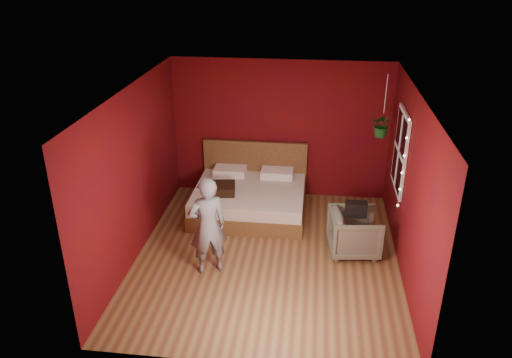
# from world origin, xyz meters

# --- Properties ---
(floor) EXTENTS (4.50, 4.50, 0.00)m
(floor) POSITION_xyz_m (0.00, 0.00, 0.00)
(floor) COLOR brown
(floor) RESTS_ON ground
(room_walls) EXTENTS (4.04, 4.54, 2.62)m
(room_walls) POSITION_xyz_m (0.00, 0.00, 1.68)
(room_walls) COLOR #600E0A
(room_walls) RESTS_ON ground
(window) EXTENTS (0.05, 0.97, 1.27)m
(window) POSITION_xyz_m (1.97, 0.90, 1.50)
(window) COLOR white
(window) RESTS_ON room_walls
(fairy_lights) EXTENTS (0.04, 0.04, 1.45)m
(fairy_lights) POSITION_xyz_m (1.94, 0.38, 1.50)
(fairy_lights) COLOR silver
(fairy_lights) RESTS_ON room_walls
(bed) EXTENTS (1.96, 1.67, 1.08)m
(bed) POSITION_xyz_m (-0.46, 1.46, 0.28)
(bed) COLOR brown
(bed) RESTS_ON ground
(person) EXTENTS (0.65, 0.56, 1.51)m
(person) POSITION_xyz_m (-0.81, -0.47, 0.75)
(person) COLOR slate
(person) RESTS_ON ground
(armchair) EXTENTS (0.85, 0.83, 0.70)m
(armchair) POSITION_xyz_m (1.33, 0.30, 0.35)
(armchair) COLOR #6C6C55
(armchair) RESTS_ON ground
(handbag) EXTENTS (0.32, 0.16, 0.23)m
(handbag) POSITION_xyz_m (1.31, 0.20, 0.81)
(handbag) COLOR black
(handbag) RESTS_ON armchair
(throw_pillow) EXTENTS (0.49, 0.49, 0.15)m
(throw_pillow) POSITION_xyz_m (-0.90, 1.14, 0.57)
(throw_pillow) COLOR black
(throw_pillow) RESTS_ON bed
(hanging_plant) EXTENTS (0.42, 0.38, 1.02)m
(hanging_plant) POSITION_xyz_m (1.71, 1.29, 1.78)
(hanging_plant) COLOR silver
(hanging_plant) RESTS_ON room_walls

